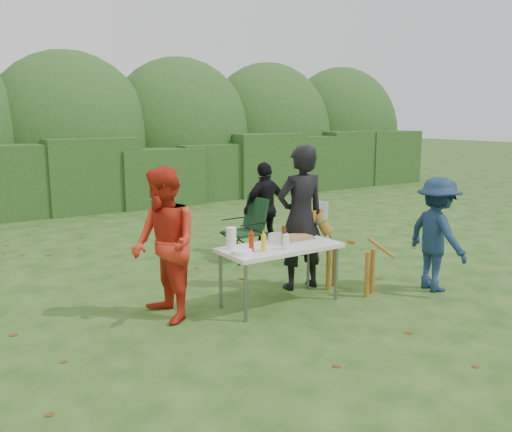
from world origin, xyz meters
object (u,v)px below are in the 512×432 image
child (437,234)px  camping_chair (244,229)px  folding_table (280,250)px  lawn_chair (312,223)px  paper_towel_roll (231,238)px  beer_bottle (284,236)px  person_cook (301,218)px  mustard_bottle (264,243)px  dog (351,254)px  ketchup_bottle (251,242)px  person_black_puffy (265,208)px  person_red_jacket (164,245)px

child → camping_chair: child is taller
folding_table → lawn_chair: lawn_chair is taller
paper_towel_roll → beer_bottle: bearing=-18.8°
person_cook → paper_towel_roll: person_cook is taller
person_cook → camping_chair: 1.74m
person_cook → mustard_bottle: 1.04m
folding_table → mustard_bottle: bearing=-160.0°
dog → lawn_chair: (1.29, 2.37, -0.13)m
ketchup_bottle → beer_bottle: size_ratio=0.92×
person_black_puffy → dog: (-0.23, -2.32, -0.26)m
person_red_jacket → ketchup_bottle: size_ratio=8.00×
person_cook → camping_chair: person_cook is taller
folding_table → child: bearing=-19.0°
dog → ketchup_bottle: dog is taller
person_black_puffy → ketchup_bottle: person_black_puffy is taller
person_cook → camping_chair: size_ratio=1.92×
dog → person_red_jacket: bearing=56.3°
person_red_jacket → dog: bearing=80.6°
camping_chair → mustard_bottle: (-1.09, -2.14, 0.34)m
person_cook → person_red_jacket: person_cook is taller
person_cook → person_black_puffy: (0.70, 1.83, -0.20)m
child → dog: bearing=70.4°
dog → beer_bottle: bearing=59.6°
person_red_jacket → child: person_red_jacket is taller
person_black_puffy → mustard_bottle: size_ratio=7.72×
folding_table → person_cook: size_ratio=0.78×
person_red_jacket → child: (3.45, -1.00, -0.12)m
camping_chair → folding_table: bearing=66.3°
folding_table → mustard_bottle: (-0.33, -0.12, 0.15)m
dog → mustard_bottle: bearing=65.4°
dog → paper_towel_roll: bearing=54.8°
person_black_puffy → lawn_chair: size_ratio=1.98×
child → ketchup_bottle: 2.59m
camping_chair → beer_bottle: (-0.72, -2.04, 0.36)m
folding_table → camping_chair: 2.16m
child → ketchup_bottle: size_ratio=6.90×
person_cook → lawn_chair: (1.76, 1.89, -0.58)m
child → paper_towel_roll: 2.79m
person_black_puffy → folding_table: bearing=53.4°
beer_bottle → person_cook: bearing=34.0°
person_black_puffy → dog: size_ratio=1.42×
camping_chair → lawn_chair: (1.59, 0.22, -0.12)m
person_black_puffy → paper_towel_roll: (-1.87, -1.99, 0.10)m
person_cook → person_black_puffy: 1.97m
person_cook → person_red_jacket: bearing=7.5°
person_cook → dog: 0.81m
folding_table → paper_towel_roll: bearing=161.6°
paper_towel_roll → ketchup_bottle: bearing=-61.9°
lawn_chair → person_cook: bearing=48.4°
person_black_puffy → camping_chair: 0.61m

